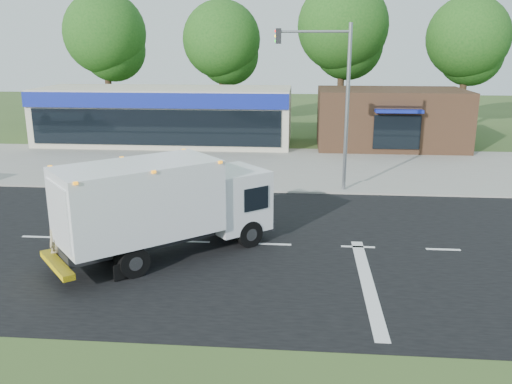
% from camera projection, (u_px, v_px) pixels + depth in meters
% --- Properties ---
extents(ground, '(120.00, 120.00, 0.00)m').
position_uv_depth(ground, '(275.00, 245.00, 19.74)').
color(ground, '#385123').
rests_on(ground, ground).
extents(road_asphalt, '(60.00, 14.00, 0.02)m').
position_uv_depth(road_asphalt, '(275.00, 245.00, 19.74)').
color(road_asphalt, black).
rests_on(road_asphalt, ground).
extents(sidewalk, '(60.00, 2.40, 0.12)m').
position_uv_depth(sidewalk, '(283.00, 186.00, 27.60)').
color(sidewalk, gray).
rests_on(sidewalk, ground).
extents(parking_apron, '(60.00, 9.00, 0.02)m').
position_uv_depth(parking_apron, '(287.00, 162.00, 33.18)').
color(parking_apron, gray).
rests_on(parking_apron, ground).
extents(lane_markings, '(55.20, 7.00, 0.01)m').
position_uv_depth(lane_markings, '(312.00, 260.00, 18.33)').
color(lane_markings, silver).
rests_on(lane_markings, road_asphalt).
extents(ems_box_truck, '(7.34, 6.74, 3.39)m').
position_uv_depth(ems_box_truck, '(163.00, 202.00, 18.18)').
color(ems_box_truck, black).
rests_on(ems_box_truck, ground).
extents(emergency_worker, '(0.73, 0.77, 1.88)m').
position_uv_depth(emergency_worker, '(58.00, 243.00, 17.31)').
color(emergency_worker, tan).
rests_on(emergency_worker, ground).
extents(retail_strip_mall, '(18.00, 6.20, 4.00)m').
position_uv_depth(retail_strip_mall, '(165.00, 116.00, 39.09)').
color(retail_strip_mall, beige).
rests_on(retail_strip_mall, ground).
extents(brown_storefront, '(10.00, 6.70, 4.00)m').
position_uv_depth(brown_storefront, '(390.00, 118.00, 37.81)').
color(brown_storefront, '#382316').
rests_on(brown_storefront, ground).
extents(traffic_signal_pole, '(3.51, 0.25, 8.00)m').
position_uv_depth(traffic_signal_pole, '(334.00, 91.00, 25.53)').
color(traffic_signal_pole, gray).
rests_on(traffic_signal_pole, ground).
extents(background_trees, '(36.77, 7.39, 12.10)m').
position_uv_depth(background_trees, '(283.00, 39.00, 44.88)').
color(background_trees, '#332114').
rests_on(background_trees, ground).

